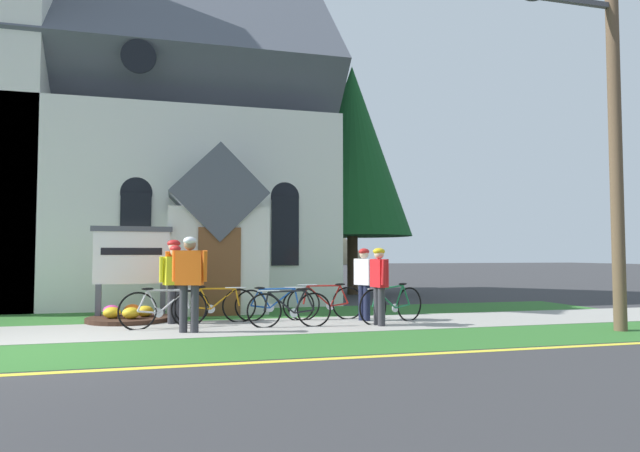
# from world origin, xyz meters

# --- Properties ---
(ground) EXTENTS (140.00, 140.00, 0.00)m
(ground) POSITION_xyz_m (0.00, 4.00, 0.00)
(ground) COLOR #333335
(sidewalk_slab) EXTENTS (32.00, 2.50, 0.01)m
(sidewalk_slab) POSITION_xyz_m (1.09, 1.96, 0.01)
(sidewalk_slab) COLOR #99968E
(sidewalk_slab) RESTS_ON ground
(grass_verge) EXTENTS (32.00, 2.25, 0.01)m
(grass_verge) POSITION_xyz_m (1.09, -0.42, 0.00)
(grass_verge) COLOR #2D6628
(grass_verge) RESTS_ON ground
(church_lawn) EXTENTS (24.00, 2.51, 0.01)m
(church_lawn) POSITION_xyz_m (1.09, 4.46, 0.00)
(church_lawn) COLOR #2D6628
(church_lawn) RESTS_ON ground
(curb_paint_stripe) EXTENTS (28.00, 0.16, 0.01)m
(curb_paint_stripe) POSITION_xyz_m (1.09, -1.69, 0.00)
(curb_paint_stripe) COLOR yellow
(curb_paint_stripe) RESTS_ON ground
(church_building) EXTENTS (11.66, 10.43, 13.32)m
(church_building) POSITION_xyz_m (0.62, 9.63, 4.97)
(church_building) COLOR silver
(church_building) RESTS_ON ground
(church_sign) EXTENTS (1.76, 0.20, 2.09)m
(church_sign) POSITION_xyz_m (1.13, 3.98, 1.35)
(church_sign) COLOR #474C56
(church_sign) RESTS_ON ground
(flower_bed) EXTENTS (1.80, 1.80, 0.34)m
(flower_bed) POSITION_xyz_m (1.11, 3.54, 0.10)
(flower_bed) COLOR #382319
(flower_bed) RESTS_ON ground
(bicycle_silver) EXTENTS (1.71, 0.71, 0.85)m
(bicycle_silver) POSITION_xyz_m (6.58, 1.90, 0.39)
(bicycle_silver) COLOR black
(bicycle_silver) RESTS_ON ground
(bicycle_white) EXTENTS (1.74, 0.08, 0.81)m
(bicycle_white) POSITION_xyz_m (2.92, 2.81, 0.38)
(bicycle_white) COLOR black
(bicycle_white) RESTS_ON ground
(bicycle_red) EXTENTS (1.70, 0.18, 0.80)m
(bicycle_red) POSITION_xyz_m (4.31, 1.72, 0.37)
(bicycle_red) COLOR black
(bicycle_red) RESTS_ON ground
(bicycle_orange) EXTENTS (1.71, 0.51, 0.83)m
(bicycle_orange) POSITION_xyz_m (1.87, 2.23, 0.39)
(bicycle_orange) COLOR black
(bicycle_orange) RESTS_ON ground
(bicycle_green) EXTENTS (1.72, 0.38, 0.76)m
(bicycle_green) POSITION_xyz_m (4.20, 2.84, 0.36)
(bicycle_green) COLOR black
(bicycle_green) RESTS_ON ground
(bicycle_blue) EXTENTS (1.77, 0.11, 0.83)m
(bicycle_blue) POSITION_xyz_m (5.36, 2.77, 0.38)
(bicycle_blue) COLOR black
(bicycle_blue) RESTS_ON ground
(cyclist_in_orange_jersey) EXTENTS (0.38, 0.63, 1.59)m
(cyclist_in_orange_jersey) POSITION_xyz_m (6.10, 2.32, 0.92)
(cyclist_in_orange_jersey) COLOR #191E38
(cyclist_in_orange_jersey) RESTS_ON ground
(cyclist_in_blue_jersey) EXTENTS (0.34, 0.70, 1.77)m
(cyclist_in_blue_jersey) POSITION_xyz_m (2.05, 3.22, 1.06)
(cyclist_in_blue_jersey) COLOR black
(cyclist_in_blue_jersey) RESTS_ON ground
(cyclist_in_green_jersey) EXTENTS (0.63, 0.42, 1.79)m
(cyclist_in_green_jersey) POSITION_xyz_m (2.34, 1.42, 1.07)
(cyclist_in_green_jersey) COLOR #2D2D33
(cyclist_in_green_jersey) RESTS_ON ground
(cyclist_in_red_jersey) EXTENTS (0.64, 0.37, 1.65)m
(cyclist_in_red_jersey) POSITION_xyz_m (2.08, 2.86, 0.96)
(cyclist_in_red_jersey) COLOR #2D2D33
(cyclist_in_red_jersey) RESTS_ON ground
(cyclist_in_yellow_jersey) EXTENTS (0.28, 0.72, 1.59)m
(cyclist_in_yellow_jersey) POSITION_xyz_m (6.12, 1.46, 0.92)
(cyclist_in_yellow_jersey) COLOR #2D2D33
(cyclist_in_yellow_jersey) RESTS_ON ground
(utility_pole) EXTENTS (3.12, 0.28, 8.73)m
(utility_pole) POSITION_xyz_m (10.21, -0.40, 4.83)
(utility_pole) COLOR brown
(utility_pole) RESTS_ON ground
(roadside_conifer) EXTENTS (4.36, 4.36, 8.48)m
(roadside_conifer) POSITION_xyz_m (8.38, 10.07, 5.29)
(roadside_conifer) COLOR #3D2D1E
(roadside_conifer) RESTS_ON ground
(distant_hill) EXTENTS (92.77, 51.01, 23.34)m
(distant_hill) POSITION_xyz_m (-14.49, 78.38, 0.00)
(distant_hill) COLOR #847A5B
(distant_hill) RESTS_ON ground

